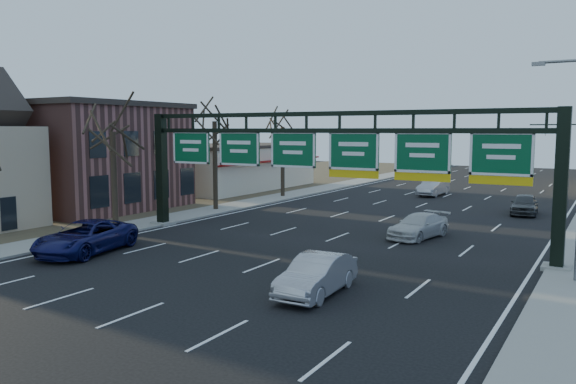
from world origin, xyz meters
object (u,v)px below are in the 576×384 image
Objects in this scene: sign_gantry at (325,159)px; car_white_wagon at (419,226)px; car_blue_suv at (86,237)px; car_silver_sedan at (317,275)px.

car_white_wagon is (3.93, 4.20, -3.94)m from sign_gantry.
car_blue_suv is 18.19m from car_white_wagon.
car_blue_suv is at bearing -124.73° from car_white_wagon.
car_white_wagon is (13.20, 12.53, -0.13)m from car_blue_suv.
car_blue_suv reaches higher than car_white_wagon.
car_blue_suv reaches higher than car_silver_sedan.
car_silver_sedan is at bearing -77.57° from car_white_wagon.
car_silver_sedan is (13.35, -0.38, -0.07)m from car_blue_suv.
car_silver_sedan reaches higher than car_white_wagon.
car_white_wagon is at bearing 46.91° from sign_gantry.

